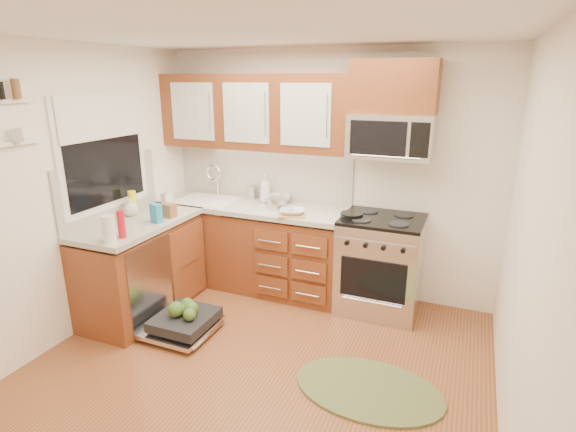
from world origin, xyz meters
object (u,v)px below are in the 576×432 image
at_px(microwave, 391,136).
at_px(stock_pot, 277,203).
at_px(cup, 288,211).
at_px(skillet, 352,215).
at_px(bowl_b, 278,199).
at_px(rug, 368,389).
at_px(range, 380,264).
at_px(upper_cabinets, 254,112).
at_px(dishwasher, 181,323).
at_px(cutting_board, 291,215).
at_px(sink, 207,211).
at_px(paper_towel_roll, 109,229).
at_px(bowl_a, 292,212).

relative_size(microwave, stock_pot, 3.94).
bearing_deg(cup, skillet, 8.38).
relative_size(stock_pot, bowl_b, 0.70).
bearing_deg(rug, microwave, 98.08).
relative_size(skillet, cup, 1.94).
relative_size(range, stock_pot, 4.93).
bearing_deg(cup, bowl_b, 127.26).
relative_size(upper_cabinets, range, 2.16).
distance_m(upper_cabinets, dishwasher, 2.19).
xyz_separation_m(upper_cabinets, cutting_board, (0.56, -0.35, -0.94)).
distance_m(sink, bowl_b, 0.81).
bearing_deg(microwave, paper_towel_roll, -140.97).
bearing_deg(rug, upper_cabinets, 138.73).
relative_size(upper_cabinets, cup, 18.44).
bearing_deg(cup, cutting_board, -32.11).
relative_size(paper_towel_roll, cup, 2.06).
bearing_deg(skillet, cutting_board, -167.99).
distance_m(cutting_board, paper_towel_roll, 1.65).
bearing_deg(cutting_board, bowl_a, 104.83).
distance_m(rug, skillet, 1.59).
distance_m(dishwasher, cup, 1.44).
distance_m(dishwasher, bowl_b, 1.61).
bearing_deg(dishwasher, cup, 55.82).
distance_m(dishwasher, paper_towel_roll, 1.07).
xyz_separation_m(range, bowl_a, (-0.86, -0.17, 0.48)).
bearing_deg(bowl_a, skillet, 7.61).
bearing_deg(microwave, upper_cabinets, 178.98).
distance_m(range, cup, 1.04).
bearing_deg(dishwasher, bowl_b, 73.75).
xyz_separation_m(range, skillet, (-0.28, -0.09, 0.50)).
height_order(rug, bowl_a, bowl_a).
xyz_separation_m(microwave, cutting_board, (-0.85, -0.33, -0.77)).
xyz_separation_m(rug, skillet, (-0.48, 1.17, 0.96)).
bearing_deg(range, skillet, -162.29).
distance_m(rug, paper_towel_roll, 2.38).
xyz_separation_m(microwave, sink, (-1.93, -0.13, -0.90)).
bearing_deg(bowl_a, cutting_board, -75.17).
height_order(upper_cabinets, skillet, upper_cabinets).
bearing_deg(microwave, stock_pot, -172.23).
relative_size(skillet, bowl_a, 0.90).
bearing_deg(paper_towel_roll, microwave, 39.03).
distance_m(range, cutting_board, 0.99).
relative_size(stock_pot, cup, 1.73).
bearing_deg(upper_cabinets, paper_towel_roll, -108.44).
bearing_deg(upper_cabinets, bowl_a, -29.70).
bearing_deg(upper_cabinets, sink, -163.55).
xyz_separation_m(skillet, paper_towel_roll, (-1.66, -1.36, 0.07)).
bearing_deg(bowl_a, rug, -46.03).
height_order(skillet, bowl_a, skillet).
distance_m(cutting_board, bowl_b, 0.49).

